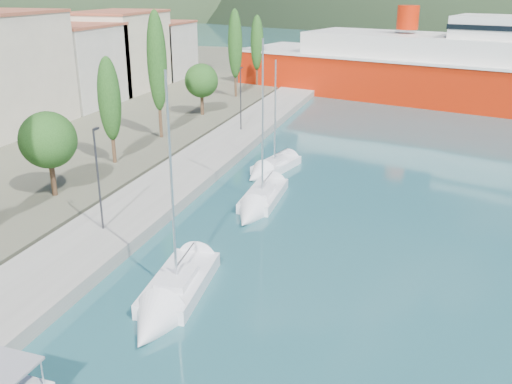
% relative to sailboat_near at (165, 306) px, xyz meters
% --- Properties ---
extents(ground, '(1400.00, 1400.00, 0.00)m').
position_rel_sailboat_near_xyz_m(ground, '(2.03, 113.74, -0.32)').
color(ground, '#24565D').
extents(quay, '(5.00, 88.00, 0.80)m').
position_rel_sailboat_near_xyz_m(quay, '(-6.97, 19.74, 0.08)').
color(quay, gray).
rests_on(quay, ground).
extents(town_buildings, '(9.20, 69.20, 11.30)m').
position_rel_sailboat_near_xyz_m(town_buildings, '(-29.97, 30.64, 5.25)').
color(town_buildings, beige).
rests_on(town_buildings, land_strip).
extents(tree_row, '(3.83, 62.37, 11.62)m').
position_rel_sailboat_near_xyz_m(tree_row, '(-13.36, 24.50, 5.60)').
color(tree_row, '#47301E').
rests_on(tree_row, land_strip).
extents(lamp_posts, '(0.15, 48.11, 6.06)m').
position_rel_sailboat_near_xyz_m(lamp_posts, '(-6.97, 7.17, 3.76)').
color(lamp_posts, '#2D2D33').
rests_on(lamp_posts, quay).
extents(sailboat_near, '(3.24, 8.54, 11.99)m').
position_rel_sailboat_near_xyz_m(sailboat_near, '(0.00, 0.00, 0.00)').
color(sailboat_near, silver).
rests_on(sailboat_near, ground).
extents(sailboat_mid, '(2.46, 8.44, 12.06)m').
position_rel_sailboat_near_xyz_m(sailboat_mid, '(0.26, 13.36, -0.03)').
color(sailboat_mid, silver).
rests_on(sailboat_mid, ground).
extents(sailboat_far, '(3.68, 6.96, 9.77)m').
position_rel_sailboat_near_xyz_m(sailboat_far, '(-1.24, 21.01, -0.04)').
color(sailboat_far, silver).
rests_on(sailboat_far, ground).
extents(ferry, '(63.64, 29.78, 12.40)m').
position_rel_sailboat_near_xyz_m(ferry, '(15.28, 55.93, 3.45)').
color(ferry, '#B51D05').
rests_on(ferry, ground).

